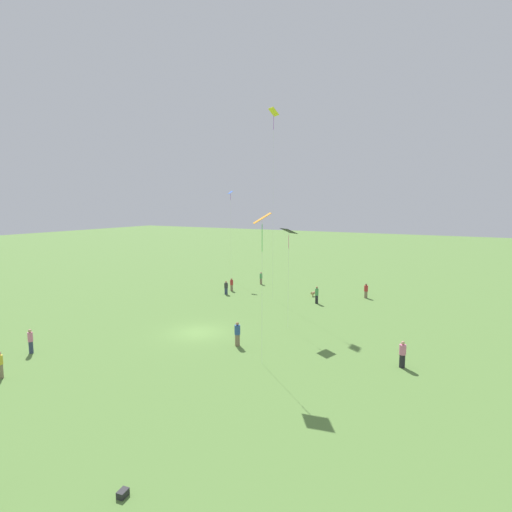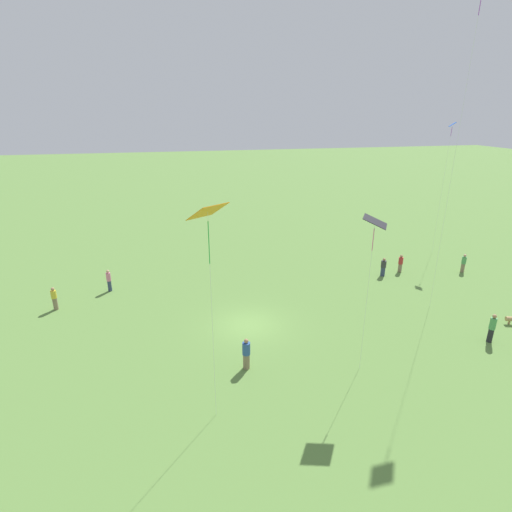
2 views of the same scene
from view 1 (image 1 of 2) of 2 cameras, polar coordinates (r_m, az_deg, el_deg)
name	(u,v)px [view 1 (image 1 of 2)]	position (r m, az deg, el deg)	size (l,w,h in m)	color
ground_plane	(198,332)	(34.00, -8.30, -10.74)	(240.00, 240.00, 0.00)	#5B843D
person_0	(366,291)	(46.85, 15.44, -4.82)	(0.48, 0.48, 1.66)	#847056
person_1	(261,278)	(52.77, 0.73, -3.18)	(0.51, 0.51, 1.64)	#847056
person_2	(31,341)	(33.13, -29.52, -10.53)	(0.44, 0.44, 1.77)	#333D5B
person_3	(317,295)	(43.18, 8.67, -5.51)	(0.52, 0.52, 1.86)	#232328
person_4	(226,288)	(47.08, -4.30, -4.55)	(0.60, 0.60, 1.60)	#333D5B
person_6	(402,354)	(28.31, 20.19, -13.06)	(0.49, 0.49, 1.77)	#232328
person_7	(0,365)	(29.61, -32.75, -12.96)	(0.52, 0.52, 1.70)	#847056
person_8	(232,285)	(48.86, -3.50, -4.10)	(0.53, 0.53, 1.58)	#847056
person_9	(237,334)	(30.43, -2.67, -11.08)	(0.56, 0.56, 1.83)	#847056
kite_0	(289,233)	(33.63, 4.70, 3.28)	(1.56, 1.59, 8.54)	black
kite_2	(231,199)	(54.99, -3.66, 8.18)	(0.81, 0.85, 12.30)	blue
kite_4	(274,122)	(44.32, 2.53, 18.64)	(1.22, 1.30, 20.54)	yellow
kite_5	(262,222)	(25.47, 0.88, 4.93)	(1.69, 1.64, 10.02)	orange
dog_0	(313,293)	(46.55, 8.20, -5.25)	(0.75, 0.46, 0.57)	tan
picnic_bag_0	(123,493)	(17.57, -18.49, -29.48)	(0.45, 0.34, 0.26)	#262628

